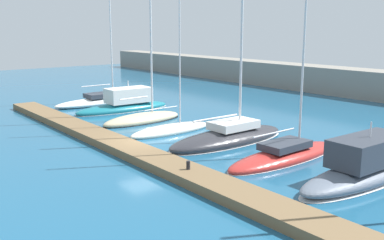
{
  "coord_description": "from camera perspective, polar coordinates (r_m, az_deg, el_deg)",
  "views": [
    {
      "loc": [
        23.91,
        -14.5,
        7.63
      ],
      "look_at": [
        0.89,
        3.46,
        1.54
      ],
      "focal_mm": 41.88,
      "sensor_mm": 36.0,
      "label": 1
    }
  ],
  "objects": [
    {
      "name": "sailboat_ivory_fourth",
      "position": [
        33.08,
        -2.65,
        -1.15
      ],
      "size": [
        2.17,
        7.06,
        15.01
      ],
      "rotation": [
        0.0,
        0.0,
        1.6
      ],
      "color": "silver",
      "rests_on": "ground_plane"
    },
    {
      "name": "ground_plane",
      "position": [
        28.99,
        -6.5,
        -3.56
      ],
      "size": [
        120.0,
        120.0,
        0.0
      ],
      "primitive_type": "plane",
      "color": "#1E567A"
    },
    {
      "name": "dock_pier",
      "position": [
        28.33,
        -8.6,
        -3.46
      ],
      "size": [
        38.77,
        2.02,
        0.5
      ],
      "primitive_type": "cube",
      "color": "brown",
      "rests_on": "ground_plane"
    },
    {
      "name": "motorboat_slate_seventh",
      "position": [
        24.41,
        21.35,
        -5.5
      ],
      "size": [
        2.64,
        9.81,
        3.22
      ],
      "rotation": [
        0.0,
        0.0,
        1.56
      ],
      "color": "slate",
      "rests_on": "ground_plane"
    },
    {
      "name": "motorboat_teal_second",
      "position": [
        42.09,
        -8.54,
        1.99
      ],
      "size": [
        2.94,
        9.42,
        3.12
      ],
      "rotation": [
        0.0,
        0.0,
        1.54
      ],
      "color": "#19707F",
      "rests_on": "ground_plane"
    },
    {
      "name": "sailboat_sand_third",
      "position": [
        36.89,
        -6.3,
        0.25
      ],
      "size": [
        2.83,
        7.51,
        15.51
      ],
      "rotation": [
        0.0,
        0.0,
        1.63
      ],
      "color": "beige",
      "rests_on": "ground_plane"
    },
    {
      "name": "dock_bollard",
      "position": [
        22.92,
        -0.49,
        -5.78
      ],
      "size": [
        0.2,
        0.2,
        0.44
      ],
      "primitive_type": "cylinder",
      "color": "black",
      "rests_on": "dock_pier"
    },
    {
      "name": "sailboat_red_sixth",
      "position": [
        26.87,
        11.74,
        -4.33
      ],
      "size": [
        2.68,
        9.22,
        18.05
      ],
      "rotation": [
        0.0,
        0.0,
        1.6
      ],
      "color": "#B72D28",
      "rests_on": "ground_plane"
    },
    {
      "name": "sailboat_white_nearest",
      "position": [
        45.99,
        -11.26,
        2.55
      ],
      "size": [
        2.86,
        10.27,
        20.26
      ],
      "rotation": [
        0.0,
        0.0,
        1.59
      ],
      "color": "white",
      "rests_on": "ground_plane"
    },
    {
      "name": "sailboat_charcoal_fifth",
      "position": [
        30.24,
        4.68,
        -2.15
      ],
      "size": [
        3.25,
        9.84,
        16.19
      ],
      "rotation": [
        0.0,
        0.0,
        1.59
      ],
      "color": "#2D2D33",
      "rests_on": "ground_plane"
    }
  ]
}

